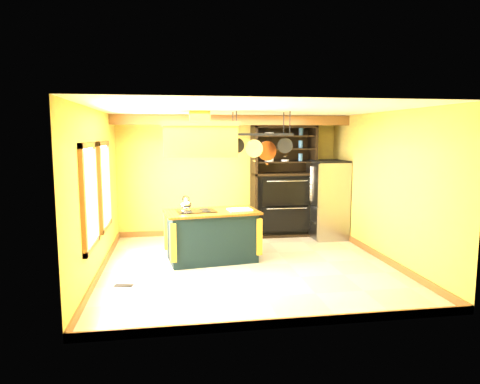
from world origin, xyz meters
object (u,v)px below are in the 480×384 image
object	(u,v)px
range_hood	(200,138)
hutch	(282,194)
pot_rack	(261,139)
refrigerator	(327,201)
kitchen_island	(212,235)

from	to	relation	value
range_hood	hutch	distance (m)	2.98
range_hood	pot_rack	size ratio (longest dim) A/B	1.19
range_hood	hutch	bearing A→B (deg)	42.20
pot_rack	refrigerator	bearing A→B (deg)	37.20
kitchen_island	hutch	size ratio (longest dim) A/B	0.71
kitchen_island	pot_rack	world-z (taller)	pot_rack
pot_rack	refrigerator	distance (m)	2.65
range_hood	refrigerator	bearing A→B (deg)	25.24
pot_rack	refrigerator	size ratio (longest dim) A/B	0.66
kitchen_island	range_hood	world-z (taller)	range_hood
range_hood	pot_rack	distance (m)	1.10
range_hood	refrigerator	xyz separation A→B (m)	(2.90, 1.37, -1.41)
refrigerator	hutch	distance (m)	1.02
refrigerator	hutch	xyz separation A→B (m)	(-0.91, 0.44, 0.13)
range_hood	hutch	size ratio (longest dim) A/B	0.54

